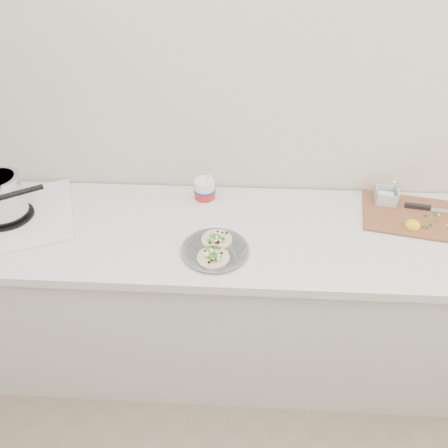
{
  "coord_description": "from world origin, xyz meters",
  "views": [
    {
      "loc": [
        0.14,
        0.1,
        1.94
      ],
      "look_at": [
        0.07,
        1.37,
        0.96
      ],
      "focal_mm": 32.0,
      "sensor_mm": 36.0,
      "label": 1
    }
  ],
  "objects_px": {
    "taco_plate": "(215,248)",
    "cutboard": "(415,212)",
    "stove": "(3,204)",
    "tub": "(205,190)"
  },
  "relations": [
    {
      "from": "tub",
      "to": "cutboard",
      "type": "bearing_deg",
      "value": -3.5
    },
    {
      "from": "taco_plate",
      "to": "tub",
      "type": "bearing_deg",
      "value": 101.23
    },
    {
      "from": "cutboard",
      "to": "taco_plate",
      "type": "bearing_deg",
      "value": -150.17
    },
    {
      "from": "tub",
      "to": "taco_plate",
      "type": "bearing_deg",
      "value": -78.77
    },
    {
      "from": "stove",
      "to": "taco_plate",
      "type": "bearing_deg",
      "value": -32.64
    },
    {
      "from": "stove",
      "to": "cutboard",
      "type": "relative_size",
      "value": 1.33
    },
    {
      "from": "taco_plate",
      "to": "tub",
      "type": "relative_size",
      "value": 1.23
    },
    {
      "from": "taco_plate",
      "to": "cutboard",
      "type": "bearing_deg",
      "value": 18.3
    },
    {
      "from": "stove",
      "to": "taco_plate",
      "type": "distance_m",
      "value": 0.92
    },
    {
      "from": "stove",
      "to": "tub",
      "type": "relative_size",
      "value": 3.07
    }
  ]
}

